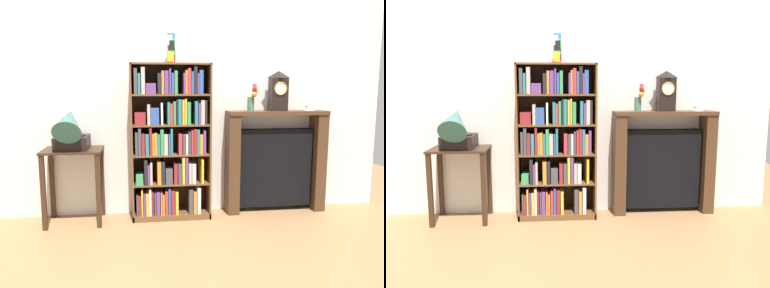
# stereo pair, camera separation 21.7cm
# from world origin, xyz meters

# --- Properties ---
(ground_plane) EXTENTS (7.58, 6.40, 0.02)m
(ground_plane) POSITION_xyz_m (0.00, 0.00, -0.01)
(ground_plane) COLOR #997047
(wall_back) EXTENTS (4.58, 0.08, 2.60)m
(wall_back) POSITION_xyz_m (0.09, 0.29, 1.30)
(wall_back) COLOR silver
(wall_back) RESTS_ON ground
(bookshelf) EXTENTS (0.80, 0.33, 1.59)m
(bookshelf) POSITION_xyz_m (-0.00, 0.07, 0.76)
(bookshelf) COLOR brown
(bookshelf) RESTS_ON ground
(cup_stack) EXTENTS (0.08, 0.08, 0.30)m
(cup_stack) POSITION_xyz_m (0.02, 0.11, 1.74)
(cup_stack) COLOR red
(cup_stack) RESTS_ON bookshelf
(side_table_left) EXTENTS (0.57, 0.44, 0.75)m
(side_table_left) POSITION_xyz_m (-0.98, 0.03, 0.55)
(side_table_left) COLOR #382316
(side_table_left) RESTS_ON ground
(gramophone) EXTENTS (0.31, 0.52, 0.49)m
(gramophone) POSITION_xyz_m (-0.98, -0.05, 0.95)
(gramophone) COLOR black
(gramophone) RESTS_ON side_table_left
(fireplace_mantel) EXTENTS (1.08, 0.25, 1.11)m
(fireplace_mantel) POSITION_xyz_m (1.15, 0.14, 0.54)
(fireplace_mantel) COLOR #472D1C
(fireplace_mantel) RESTS_ON ground
(mantel_clock) EXTENTS (0.18, 0.14, 0.42)m
(mantel_clock) POSITION_xyz_m (1.15, 0.12, 1.32)
(mantel_clock) COLOR black
(mantel_clock) RESTS_ON fireplace_mantel
(flower_vase) EXTENTS (0.11, 0.16, 0.29)m
(flower_vase) POSITION_xyz_m (0.87, 0.11, 1.25)
(flower_vase) COLOR #4C7A60
(flower_vase) RESTS_ON fireplace_mantel
(teacup_with_saucer) EXTENTS (0.12, 0.12, 0.06)m
(teacup_with_saucer) POSITION_xyz_m (1.51, 0.12, 1.13)
(teacup_with_saucer) COLOR white
(teacup_with_saucer) RESTS_ON fireplace_mantel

